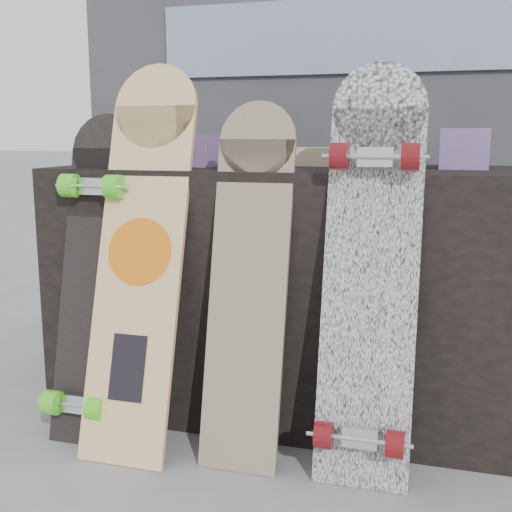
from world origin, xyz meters
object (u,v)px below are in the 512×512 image
(longboard_celtic, at_px, (249,272))
(longboard_cascadia, at_px, (371,266))
(vendor_table, at_px, (307,291))
(longboard_geisha, at_px, (142,246))
(skateboard_dark, at_px, (94,273))

(longboard_celtic, height_order, longboard_cascadia, longboard_cascadia)
(vendor_table, xyz_separation_m, longboard_celtic, (-0.09, -0.35, 0.13))
(vendor_table, relative_size, longboard_geisha, 1.44)
(vendor_table, distance_m, longboard_geisha, 0.57)
(skateboard_dark, bearing_deg, longboard_cascadia, -0.74)
(vendor_table, distance_m, skateboard_dark, 0.68)
(longboard_cascadia, height_order, skateboard_dark, longboard_cascadia)
(vendor_table, relative_size, longboard_cascadia, 1.46)
(longboard_geisha, relative_size, longboard_cascadia, 1.02)
(longboard_cascadia, bearing_deg, skateboard_dark, 179.26)
(longboard_geisha, relative_size, skateboard_dark, 1.15)
(longboard_celtic, bearing_deg, longboard_geisha, -179.49)
(longboard_celtic, bearing_deg, skateboard_dark, 179.45)
(longboard_geisha, distance_m, longboard_celtic, 0.33)
(longboard_cascadia, bearing_deg, vendor_table, 124.01)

